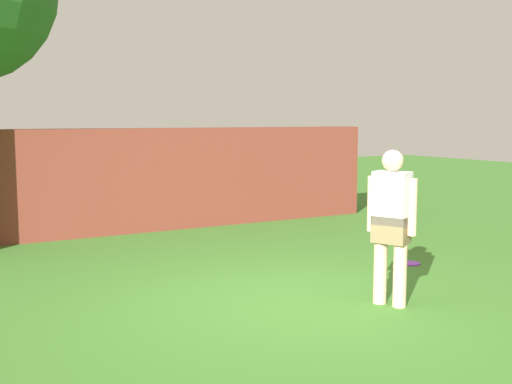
% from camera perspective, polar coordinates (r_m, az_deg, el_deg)
% --- Properties ---
extents(ground_plane, '(40.00, 40.00, 0.00)m').
position_cam_1_polar(ground_plane, '(6.83, 3.36, -9.90)').
color(ground_plane, '#3D7528').
extents(brick_wall, '(12.15, 0.50, 1.77)m').
position_cam_1_polar(brick_wall, '(10.75, -18.20, 0.65)').
color(brick_wall, brown).
rests_on(brick_wall, ground).
extents(person, '(0.35, 0.50, 1.62)m').
position_cam_1_polar(person, '(6.71, 12.01, -2.47)').
color(person, beige).
rests_on(person, ground).
extents(car, '(4.29, 2.11, 1.72)m').
position_cam_1_polar(car, '(13.60, -2.91, 2.07)').
color(car, '#B7B7BC').
rests_on(car, ground).
extents(frisbee_purple, '(0.27, 0.27, 0.02)m').
position_cam_1_polar(frisbee_purple, '(8.82, 13.59, -6.22)').
color(frisbee_purple, purple).
rests_on(frisbee_purple, ground).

